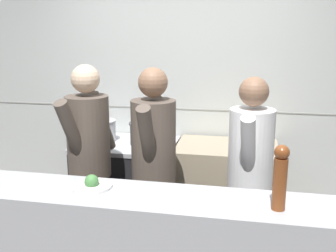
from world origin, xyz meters
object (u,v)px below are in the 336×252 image
at_px(stock_pot, 104,130).
at_px(chef_head_cook, 89,157).
at_px(chef_line, 250,173).
at_px(sauce_pot, 146,133).
at_px(oven_range, 128,184).
at_px(chef_sous, 154,164).
at_px(pepper_mill, 280,176).
at_px(plated_dish_main, 92,184).

height_order(stock_pot, chef_head_cook, chef_head_cook).
bearing_deg(chef_line, stock_pot, 158.89).
xyz_separation_m(chef_head_cook, chef_line, (1.28, -0.01, -0.04)).
bearing_deg(sauce_pot, oven_range, 179.84).
bearing_deg(sauce_pot, chef_head_cook, -112.59).
distance_m(stock_pot, chef_sous, 1.04).
height_order(stock_pot, pepper_mill, pepper_mill).
relative_size(plated_dish_main, chef_sous, 0.16).
distance_m(oven_range, chef_sous, 1.02).
relative_size(stock_pot, plated_dish_main, 0.93).
xyz_separation_m(chef_sous, chef_line, (0.73, 0.03, -0.03)).
height_order(sauce_pot, chef_head_cook, chef_head_cook).
relative_size(stock_pot, chef_head_cook, 0.14).
height_order(oven_range, chef_head_cook, chef_head_cook).
height_order(oven_range, pepper_mill, pepper_mill).
relative_size(plated_dish_main, chef_line, 0.16).
xyz_separation_m(stock_pot, plated_dish_main, (0.42, -1.36, 0.00)).
bearing_deg(stock_pot, sauce_pot, -3.00).
xyz_separation_m(sauce_pot, plated_dish_main, (-0.02, -1.34, 0.00)).
distance_m(pepper_mill, chef_line, 0.77).
height_order(plated_dish_main, pepper_mill, pepper_mill).
height_order(plated_dish_main, chef_head_cook, chef_head_cook).
bearing_deg(oven_range, plated_dish_main, -82.33).
distance_m(sauce_pot, chef_sous, 0.80).
bearing_deg(pepper_mill, sauce_pot, 128.35).
xyz_separation_m(plated_dish_main, chef_head_cook, (-0.27, 0.63, -0.04)).
relative_size(pepper_mill, chef_line, 0.23).
distance_m(chef_sous, chef_line, 0.73).
xyz_separation_m(oven_range, plated_dish_main, (0.18, -1.34, 0.55)).
relative_size(stock_pot, sauce_pot, 0.73).
bearing_deg(pepper_mill, chef_line, 102.09).
distance_m(stock_pot, chef_line, 1.61).
relative_size(stock_pot, chef_line, 0.15).
relative_size(sauce_pot, plated_dish_main, 1.28).
bearing_deg(stock_pot, pepper_mill, -42.74).
relative_size(pepper_mill, chef_sous, 0.23).
bearing_deg(sauce_pot, stock_pot, 177.00).
relative_size(pepper_mill, chef_head_cook, 0.23).
xyz_separation_m(pepper_mill, chef_line, (-0.15, 0.71, -0.25)).
distance_m(sauce_pot, pepper_mill, 1.84).
bearing_deg(sauce_pot, chef_sous, -71.75).
bearing_deg(chef_sous, chef_line, 1.31).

